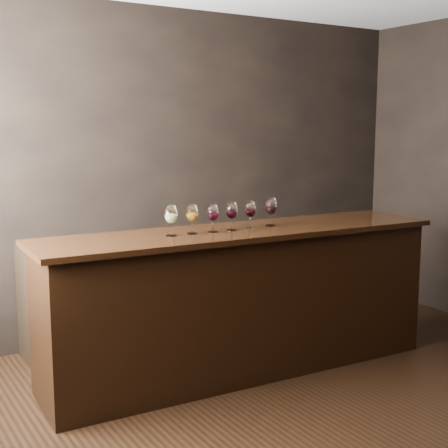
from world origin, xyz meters
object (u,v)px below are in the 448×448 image
glass_amber (192,214)px  bar_counter (242,303)px  glass_red_c (250,210)px  glass_white (171,215)px  back_bar_shelf (168,285)px  glass_red_a (213,213)px  glass_red_d (271,207)px  glass_red_b (232,211)px

glass_amber → bar_counter: bearing=-3.1°
glass_red_c → glass_amber: bearing=-179.7°
bar_counter → glass_amber: (-0.40, 0.02, 0.69)m
glass_white → glass_amber: glass_white is taller
back_bar_shelf → glass_white: size_ratio=11.80×
back_bar_shelf → glass_red_a: (-0.13, -0.99, 0.75)m
glass_white → glass_red_d: 0.83m
bar_counter → glass_white: 0.89m
glass_amber → glass_red_b: 0.31m
glass_red_a → glass_red_d: 0.51m
bar_counter → glass_red_d: (0.27, 0.03, 0.69)m
bar_counter → glass_red_a: bearing=-179.6°
glass_white → glass_red_a: (0.32, -0.01, -0.01)m
glass_white → glass_red_b: glass_white is taller
bar_counter → back_bar_shelf: 1.01m
glass_white → back_bar_shelf: bearing=65.2°
glass_white → glass_red_c: size_ratio=1.06×
back_bar_shelf → glass_red_c: size_ratio=12.55×
back_bar_shelf → glass_red_a: glass_red_a is taller
glass_amber → glass_red_a: 0.16m
bar_counter → glass_red_c: 0.69m
glass_white → glass_red_b: bearing=-1.5°
glass_white → glass_red_d: size_ratio=1.00×
glass_red_a → glass_red_c: (0.33, 0.01, 0.00)m
glass_white → glass_red_b: (0.47, -0.01, -0.01)m
glass_amber → glass_white: bearing=-179.1°
glass_white → glass_red_a: glass_white is taller
glass_red_b → bar_counter: bearing=-4.3°
bar_counter → glass_red_c: bearing=18.4°
bar_counter → glass_red_b: (-0.09, 0.01, 0.69)m
back_bar_shelf → glass_red_d: 1.29m
back_bar_shelf → glass_red_b: glass_red_b is taller
back_bar_shelf → glass_amber: size_ratio=12.18×
glass_red_a → glass_red_b: (0.15, -0.00, 0.00)m
glass_red_c → glass_red_d: glass_red_d is taller
back_bar_shelf → glass_red_a: size_ratio=12.57×
bar_counter → glass_red_a: 0.72m
bar_counter → glass_red_b: 0.69m
glass_amber → glass_red_c: bearing=0.3°
glass_red_c → glass_red_b: bearing=-174.2°
glass_red_c → back_bar_shelf: bearing=101.1°
bar_counter → glass_red_d: size_ratio=14.04×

